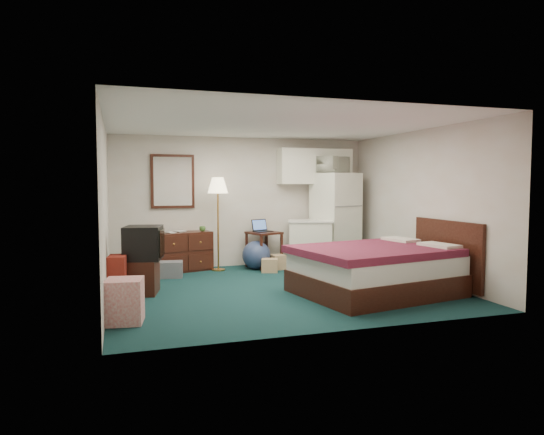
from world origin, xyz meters
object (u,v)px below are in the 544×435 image
object	(u,v)px
dresser	(182,251)
suitcase	(118,277)
kitchen_counter	(310,244)
desk	(264,249)
bed	(375,271)
floor_lamp	(218,224)
tv_stand	(140,277)
fridge	(335,219)

from	to	relation	value
dresser	suitcase	xyz separation A→B (m)	(-1.13, -1.94, -0.05)
dresser	kitchen_counter	xyz separation A→B (m)	(2.41, -0.31, 0.08)
dresser	suitcase	distance (m)	2.25
desk	bed	world-z (taller)	desk
floor_lamp	desk	world-z (taller)	floor_lamp
floor_lamp	bed	bearing A→B (deg)	-55.31
kitchen_counter	suitcase	world-z (taller)	kitchen_counter
kitchen_counter	tv_stand	distance (m)	3.52
floor_lamp	bed	xyz separation A→B (m)	(1.80, -2.60, -0.52)
kitchen_counter	fridge	world-z (taller)	fridge
tv_stand	desk	bearing A→B (deg)	46.64
bed	suitcase	bearing A→B (deg)	157.05
fridge	suitcase	xyz separation A→B (m)	(-4.14, -1.77, -0.60)
dresser	bed	bearing A→B (deg)	-64.29
desk	tv_stand	xyz separation A→B (m)	(-2.37, -1.60, -0.09)
bed	dresser	bearing A→B (deg)	121.41
desk	fridge	world-z (taller)	fridge
desk	suitcase	world-z (taller)	desk
floor_lamp	suitcase	distance (m)	2.59
floor_lamp	fridge	distance (m)	2.36
kitchen_counter	bed	size ratio (longest dim) A/B	0.41
floor_lamp	fridge	size ratio (longest dim) A/B	0.95
dresser	tv_stand	size ratio (longest dim) A/B	1.94
tv_stand	suitcase	size ratio (longest dim) A/B	0.89
floor_lamp	tv_stand	distance (m)	2.22
fridge	bed	bearing A→B (deg)	-120.02
fridge	tv_stand	xyz separation A→B (m)	(-3.83, -1.52, -0.66)
dresser	floor_lamp	world-z (taller)	floor_lamp
floor_lamp	fridge	bearing A→B (deg)	-0.53
desk	suitcase	bearing A→B (deg)	-165.08
floor_lamp	fridge	xyz separation A→B (m)	(2.36, -0.02, 0.05)
tv_stand	floor_lamp	bearing A→B (deg)	58.98
tv_stand	fridge	bearing A→B (deg)	34.25
tv_stand	bed	bearing A→B (deg)	-5.28
floor_lamp	tv_stand	bearing A→B (deg)	-133.67
fridge	bed	size ratio (longest dim) A/B	0.85
floor_lamp	desk	bearing A→B (deg)	3.78
kitchen_counter	fridge	xyz separation A→B (m)	(0.60, 0.14, 0.47)
bed	fridge	bearing A→B (deg)	67.31
dresser	fridge	world-z (taller)	fridge
fridge	dresser	bearing A→B (deg)	159.15
dresser	tv_stand	xyz separation A→B (m)	(-0.82, -1.69, -0.11)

